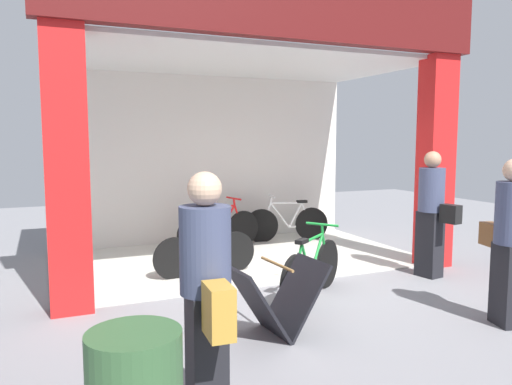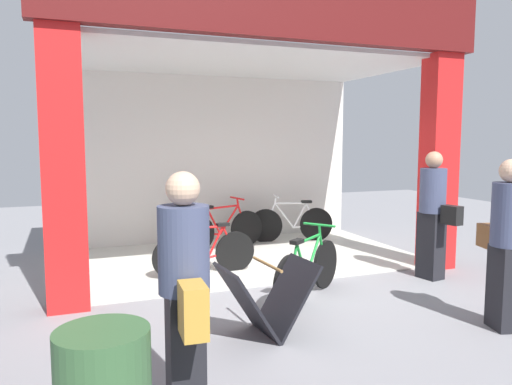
{
  "view_description": "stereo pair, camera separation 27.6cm",
  "coord_description": "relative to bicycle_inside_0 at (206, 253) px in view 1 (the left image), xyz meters",
  "views": [
    {
      "loc": [
        -2.81,
        -5.75,
        1.92
      ],
      "look_at": [
        0.0,
        0.79,
        1.15
      ],
      "focal_mm": 34.83,
      "sensor_mm": 36.0,
      "label": 1
    },
    {
      "loc": [
        -2.56,
        -5.85,
        1.92
      ],
      "look_at": [
        0.0,
        0.79,
        1.15
      ],
      "focal_mm": 34.83,
      "sensor_mm": 36.0,
      "label": 2
    }
  ],
  "objects": [
    {
      "name": "ground_plane",
      "position": [
        0.76,
        -0.81,
        -0.33
      ],
      "size": [
        19.23,
        19.23,
        0.0
      ],
      "primitive_type": "plane",
      "color": "gray",
      "rests_on": "ground"
    },
    {
      "name": "pedestrian_1",
      "position": [
        2.3,
        -3.0,
        0.57
      ],
      "size": [
        0.41,
        0.66,
        1.72
      ],
      "color": "black",
      "rests_on": "ground"
    },
    {
      "name": "bicycle_inside_2",
      "position": [
        2.11,
        1.65,
        0.02
      ],
      "size": [
        1.58,
        0.45,
        0.88
      ],
      "color": "black",
      "rests_on": "ground"
    },
    {
      "name": "pedestrian_2",
      "position": [
        2.87,
        -1.28,
        0.58
      ],
      "size": [
        0.4,
        0.65,
        1.75
      ],
      "color": "black",
      "rests_on": "ground"
    },
    {
      "name": "bicycle_parked_0",
      "position": [
        0.89,
        -1.42,
        0.02
      ],
      "size": [
        1.31,
        0.95,
        0.87
      ],
      "color": "black",
      "rests_on": "ground"
    },
    {
      "name": "pedestrian_3",
      "position": [
        -1.07,
        -3.43,
        0.55
      ],
      "size": [
        0.37,
        0.65,
        1.7
      ],
      "color": "black",
      "rests_on": "ground"
    },
    {
      "name": "shop_facade",
      "position": [
        0.76,
        0.77,
        1.8
      ],
      "size": [
        5.82,
        3.48,
        4.01
      ],
      "color": "beige",
      "rests_on": "ground"
    },
    {
      "name": "bicycle_inside_0",
      "position": [
        0.0,
        0.0,
        0.0
      ],
      "size": [
        1.5,
        0.41,
        0.83
      ],
      "color": "black",
      "rests_on": "ground"
    },
    {
      "name": "sandwich_board_sign",
      "position": [
        -0.0,
        -2.3,
        0.03
      ],
      "size": [
        0.95,
        0.67,
        0.73
      ],
      "color": "black",
      "rests_on": "ground"
    },
    {
      "name": "bicycle_inside_1",
      "position": [
        0.72,
        1.51,
        0.03
      ],
      "size": [
        1.6,
        0.48,
        0.89
      ],
      "color": "black",
      "rests_on": "ground"
    }
  ]
}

